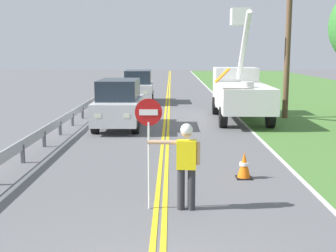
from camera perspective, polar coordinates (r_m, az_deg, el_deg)
name	(u,v)px	position (r m, az deg, el deg)	size (l,w,h in m)	color
centerline_yellow_left	(166,112)	(25.00, -0.31, 1.85)	(0.11, 110.00, 0.01)	yellow
centerline_yellow_right	(169,112)	(25.00, 0.10, 1.85)	(0.11, 110.00, 0.01)	yellow
edge_line_right	(232,112)	(25.22, 8.11, 1.82)	(0.12, 110.00, 0.01)	silver
edge_line_left	(103,111)	(25.29, -8.29, 1.84)	(0.12, 110.00, 0.01)	silver
flagger_worker	(186,161)	(9.31, 2.28, -4.44)	(1.09, 0.27, 1.83)	#2D2D33
stop_sign_paddle	(149,129)	(9.24, -2.47, -0.35)	(0.56, 0.04, 2.33)	silver
utility_bucket_truck	(240,91)	(22.33, 9.08, 4.46)	(2.79, 6.85, 5.38)	silver
oncoming_suv_nearest	(119,104)	(19.62, -6.22, 2.84)	(1.93, 4.61, 2.10)	silver
oncoming_suv_second	(138,86)	(29.57, -3.78, 5.04)	(2.01, 4.65, 2.10)	silver
utility_pole_near	(289,25)	(23.17, 15.04, 12.31)	(1.80, 0.28, 8.81)	brown
traffic_cone_lead	(244,166)	(11.93, 9.63, -4.99)	(0.40, 0.40, 0.70)	orange
guardrail_left_shoulder	(78,111)	(21.67, -11.37, 1.88)	(0.10, 32.00, 0.71)	#9EA0A3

